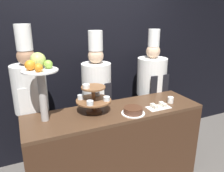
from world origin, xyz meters
TOP-DOWN VIEW (x-y plane):
  - wall_back at (0.00, 1.15)m, footprint 10.00×0.06m
  - buffet_counter at (0.00, 0.29)m, footprint 1.97×0.57m
  - tiered_stand at (-0.24, 0.34)m, footprint 0.38×0.38m
  - fruit_pedestal at (-0.75, 0.38)m, footprint 0.33×0.33m
  - cake_round at (0.13, 0.13)m, footprint 0.25×0.25m
  - cup_white at (0.68, 0.21)m, footprint 0.07×0.07m
  - cake_square_tray at (0.47, 0.15)m, footprint 0.27×0.14m
  - chef_left at (-0.83, 0.77)m, footprint 0.37×0.37m
  - chef_center_left at (-0.04, 0.77)m, footprint 0.37×0.37m
  - chef_center_right at (0.79, 0.77)m, footprint 0.41×0.41m

SIDE VIEW (x-z plane):
  - buffet_counter at x=0.00m, z-range 0.00..0.94m
  - chef_center_right at x=0.79m, z-range 0.06..1.82m
  - chef_center_left at x=-0.04m, z-range 0.07..1.84m
  - cake_square_tray at x=0.47m, z-range 0.93..0.98m
  - cake_round at x=0.13m, z-range 0.94..1.01m
  - cup_white at x=0.68m, z-range 0.94..1.01m
  - chef_left at x=-0.83m, z-range 0.07..1.92m
  - tiered_stand at x=-0.24m, z-range 0.94..1.27m
  - wall_back at x=0.00m, z-range 0.00..2.80m
  - fruit_pedestal at x=-0.75m, z-range 1.08..1.74m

